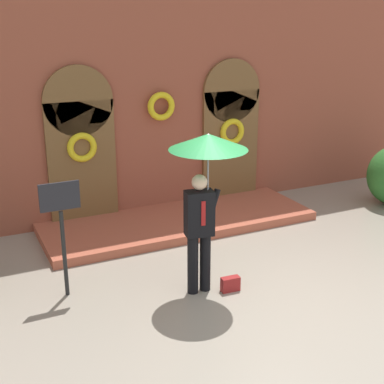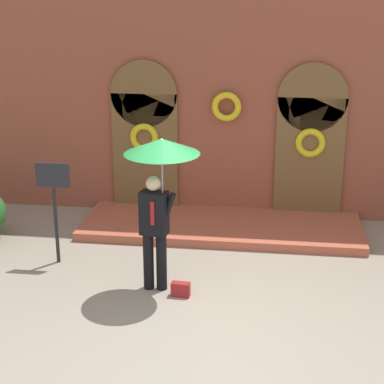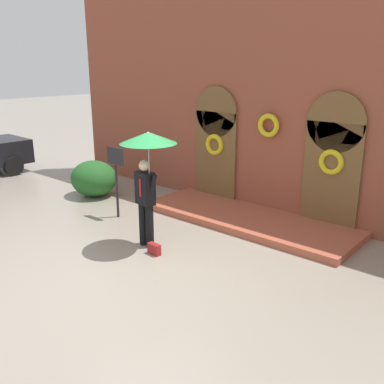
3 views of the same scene
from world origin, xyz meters
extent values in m
plane|color=gray|center=(0.00, 0.00, 0.00)|extent=(80.00, 80.00, 0.00)
cube|color=brown|center=(0.00, 4.20, 2.80)|extent=(14.00, 0.50, 5.60)
cube|color=brown|center=(-1.60, 3.91, 1.20)|extent=(1.30, 0.08, 2.40)
cylinder|color=brown|center=(-1.60, 3.91, 2.40)|extent=(1.30, 0.08, 1.30)
cube|color=brown|center=(1.60, 3.91, 1.20)|extent=(1.30, 0.08, 2.40)
cylinder|color=brown|center=(1.60, 3.91, 2.40)|extent=(1.30, 0.08, 1.30)
torus|color=yellow|center=(-1.60, 3.84, 1.55)|extent=(0.56, 0.12, 0.56)
torus|color=yellow|center=(1.60, 3.84, 1.55)|extent=(0.56, 0.12, 0.56)
torus|color=yellow|center=(0.00, 3.84, 2.20)|extent=(0.56, 0.12, 0.56)
cube|color=#AA523A|center=(0.00, 3.05, 0.08)|extent=(5.20, 1.80, 0.16)
cylinder|color=black|center=(-0.89, 0.57, 0.45)|extent=(0.16, 0.16, 0.90)
cylinder|color=black|center=(-0.69, 0.57, 0.45)|extent=(0.16, 0.16, 0.90)
cube|color=black|center=(-0.79, 0.57, 1.23)|extent=(0.43, 0.30, 0.66)
cube|color=#A51919|center=(-0.79, 0.44, 1.27)|extent=(0.06, 0.02, 0.36)
sphere|color=beige|center=(-0.79, 0.57, 1.69)|extent=(0.22, 0.22, 0.22)
cylinder|color=black|center=(-0.57, 0.57, 1.33)|extent=(0.22, 0.09, 0.46)
cylinder|color=gray|center=(-0.65, 0.57, 1.65)|extent=(0.02, 0.02, 0.98)
cone|color=#1E7538|center=(-0.65, 0.57, 2.25)|extent=(1.10, 1.10, 0.22)
cone|color=white|center=(-0.65, 0.57, 2.27)|extent=(0.61, 0.60, 0.20)
cube|color=maroon|center=(-0.37, 0.37, 0.11)|extent=(0.29, 0.14, 0.22)
cylinder|color=black|center=(-2.57, 1.30, 0.65)|extent=(0.06, 0.06, 1.30)
cube|color=#232328|center=(-2.57, 1.30, 1.52)|extent=(0.56, 0.03, 0.40)
camera|label=1|loc=(-3.92, -5.75, 3.90)|focal=50.00mm
camera|label=2|loc=(0.93, -8.12, 4.54)|focal=60.00mm
camera|label=3|loc=(5.22, -4.98, 3.59)|focal=40.00mm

